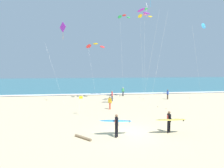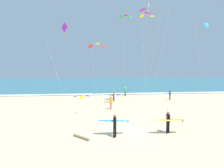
# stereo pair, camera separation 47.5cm
# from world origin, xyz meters

# --- Properties ---
(ground_plane) EXTENTS (160.00, 160.00, 0.00)m
(ground_plane) POSITION_xyz_m (0.00, 0.00, 0.00)
(ground_plane) COLOR #D1BA8E
(ocean_water) EXTENTS (160.00, 60.00, 0.08)m
(ocean_water) POSITION_xyz_m (0.00, 52.07, 0.04)
(ocean_water) COLOR #336B7A
(ocean_water) RESTS_ON ground
(shoreline_foam) EXTENTS (160.00, 1.74, 0.01)m
(shoreline_foam) POSITION_xyz_m (0.00, 22.37, 0.09)
(shoreline_foam) COLOR white
(shoreline_foam) RESTS_ON ocean_water
(surfer_lead) EXTENTS (2.42, 0.92, 1.71)m
(surfer_lead) POSITION_xyz_m (3.13, -0.64, 1.05)
(surfer_lead) COLOR black
(surfer_lead) RESTS_ON ground
(surfer_trailing) EXTENTS (2.46, 0.91, 1.71)m
(surfer_trailing) POSITION_xyz_m (-1.08, -0.76, 1.05)
(surfer_trailing) COLOR black
(surfer_trailing) RESTS_ON ground
(kite_delta_cobalt_mid) EXTENTS (3.06, 1.12, 12.54)m
(kite_delta_cobalt_mid) POSITION_xyz_m (16.43, 16.36, 11.97)
(kite_delta_cobalt_mid) COLOR #2D99DB
(kite_delta_cobalt_mid) RESTS_ON ground
(kite_diamond_ivory_far) EXTENTS (0.45, 2.66, 14.53)m
(kite_diamond_ivory_far) POSITION_xyz_m (5.74, 14.00, 13.37)
(kite_diamond_ivory_far) COLOR white
(kite_diamond_ivory_far) RESTS_ON ground
(kite_arc_rose_high) EXTENTS (2.24, 2.87, 13.28)m
(kite_arc_rose_high) POSITION_xyz_m (5.84, 14.93, 12.95)
(kite_arc_rose_high) COLOR yellow
(kite_arc_rose_high) RESTS_ON ground
(kite_arc_golden_low) EXTENTS (3.15, 4.86, 8.87)m
(kite_arc_golden_low) POSITION_xyz_m (-1.65, 16.17, 8.48)
(kite_arc_golden_low) COLOR red
(kite_arc_golden_low) RESTS_ON ground
(kite_arc_scarlet_distant) EXTENTS (2.18, 2.50, 13.49)m
(kite_arc_scarlet_distant) POSITION_xyz_m (2.95, 16.71, 13.16)
(kite_arc_scarlet_distant) COLOR green
(kite_arc_scarlet_distant) RESTS_ON ground
(kite_arc_emerald_close) EXTENTS (2.77, 2.62, 12.76)m
(kite_arc_emerald_close) POSITION_xyz_m (4.36, 10.64, 12.41)
(kite_arc_emerald_close) COLOR purple
(kite_arc_emerald_close) RESTS_ON ground
(kite_diamond_violet_outer) EXTENTS (3.59, 4.11, 11.22)m
(kite_diamond_violet_outer) POSITION_xyz_m (-6.29, 12.90, 10.19)
(kite_diamond_violet_outer) COLOR purple
(kite_diamond_violet_outer) RESTS_ON ground
(bystander_yellow_top) EXTENTS (0.42, 0.34, 1.59)m
(bystander_yellow_top) POSITION_xyz_m (-0.35, 8.72, 0.81)
(bystander_yellow_top) COLOR #D8593F
(bystander_yellow_top) RESTS_ON ground
(bystander_blue_top) EXTENTS (0.22, 0.50, 1.59)m
(bystander_blue_top) POSITION_xyz_m (9.79, 15.00, 0.81)
(bystander_blue_top) COLOR #4C3D2D
(bystander_blue_top) RESTS_ON ground
(bystander_green_top) EXTENTS (0.49, 0.24, 1.59)m
(bystander_green_top) POSITION_xyz_m (3.41, 19.65, 0.81)
(bystander_green_top) COLOR black
(bystander_green_top) RESTS_ON ground
(bystander_red_top) EXTENTS (0.22, 0.50, 1.59)m
(bystander_red_top) POSITION_xyz_m (0.72, 14.58, 0.81)
(bystander_red_top) COLOR #2D334C
(bystander_red_top) RESTS_ON ground
(lifeguard_flag) EXTENTS (0.45, 0.05, 2.10)m
(lifeguard_flag) POSITION_xyz_m (-3.96, 6.35, 1.27)
(lifeguard_flag) COLOR silver
(lifeguard_flag) RESTS_ON ground
(driftwood_log) EXTENTS (1.22, 1.28, 0.18)m
(driftwood_log) POSITION_xyz_m (-3.51, -0.91, 0.09)
(driftwood_log) COLOR #846B4C
(driftwood_log) RESTS_ON ground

